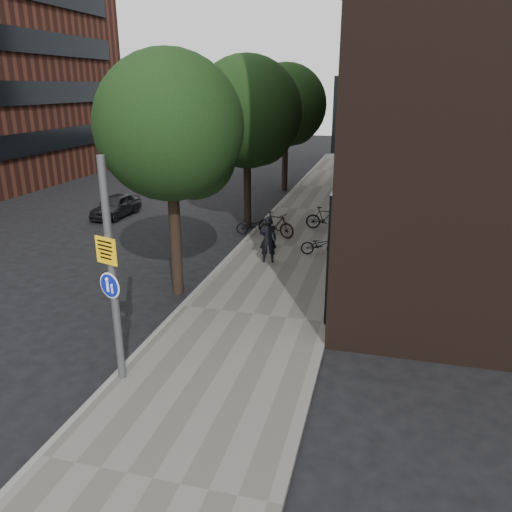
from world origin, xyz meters
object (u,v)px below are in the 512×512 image
(pedestrian, at_px, (268,240))
(parked_car_near, at_px, (116,206))
(parked_bike_facade_near, at_px, (320,245))
(signpost, at_px, (112,273))

(pedestrian, xyz_separation_m, parked_car_near, (-9.28, 5.22, -0.43))
(parked_car_near, bearing_deg, parked_bike_facade_near, -16.99)
(pedestrian, relative_size, parked_bike_facade_near, 1.16)
(parked_bike_facade_near, bearing_deg, pedestrian, 115.21)
(parked_bike_facade_near, distance_m, parked_car_near, 11.72)
(pedestrian, height_order, parked_car_near, pedestrian)
(pedestrian, bearing_deg, signpost, 66.09)
(parked_bike_facade_near, xyz_separation_m, parked_car_near, (-11.07, 3.84, 0.05))
(signpost, distance_m, pedestrian, 8.75)
(signpost, xyz_separation_m, pedestrian, (1.42, 8.48, -1.65))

